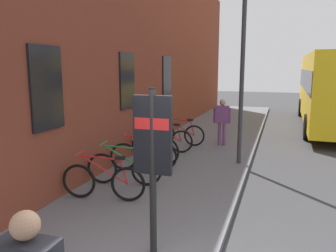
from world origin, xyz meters
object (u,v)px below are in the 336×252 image
Objects in this scene: bicycle_beside_lamp at (155,147)px; bicycle_mid_rack at (180,134)px; city_bus at (334,86)px; street_lamp at (243,55)px; transit_info_sign at (153,146)px; pedestrian_crossing_street at (222,117)px; bicycle_by_door at (125,168)px; bicycle_leaning_wall at (144,156)px; bicycle_far_end at (103,181)px; bicycle_under_window at (165,140)px.

bicycle_mid_rack is at bearing -3.41° from bicycle_beside_lamp.
street_lamp is (-7.90, 3.30, 1.19)m from city_bus.
city_bus is (13.00, -3.91, 0.20)m from transit_info_sign.
transit_info_sign reaches higher than pedestrian_crossing_street.
bicycle_by_door is 1.02× the size of bicycle_leaning_wall.
transit_info_sign is at bearing -178.09° from pedestrian_crossing_street.
bicycle_far_end is 12.84m from city_bus.
bicycle_by_door is at bearing 152.12° from city_bus.
pedestrian_crossing_street is 0.32× the size of street_lamp.
bicycle_leaning_wall is at bearing -176.00° from bicycle_beside_lamp.
bicycle_by_door is 0.35× the size of street_lamp.
bicycle_far_end is 3.07m from bicycle_beside_lamp.
bicycle_leaning_wall and bicycle_under_window have the same top height.
bicycle_by_door is 4.22m from bicycle_mid_rack.
transit_info_sign is (-5.59, -1.77, 1.21)m from bicycle_under_window.
bicycle_far_end is 1.11× the size of pedestrian_crossing_street.
bicycle_by_door is at bearing 179.36° from bicycle_mid_rack.
bicycle_mid_rack is 6.99m from transit_info_sign.
transit_info_sign is 13.58m from city_bus.
pedestrian_crossing_street reaches higher than bicycle_by_door.
bicycle_leaning_wall is 4.18m from transit_info_sign.
transit_info_sign reaches higher than bicycle_far_end.
pedestrian_crossing_street reaches higher than bicycle_beside_lamp.
city_bus reaches higher than bicycle_by_door.
bicycle_by_door is 4.93m from pedestrian_crossing_street.
bicycle_far_end is 2.57m from transit_info_sign.
bicycle_leaning_wall is at bearing -177.38° from bicycle_under_window.
bicycle_far_end is at bearing 165.64° from pedestrian_crossing_street.
city_bus reaches higher than bicycle_mid_rack.
bicycle_by_door is 3.22m from transit_info_sign.
bicycle_under_window is 3.55m from street_lamp.
transit_info_sign is 0.48× the size of street_lamp.
pedestrian_crossing_street is (3.51, -1.44, 0.58)m from bicycle_leaning_wall.
transit_info_sign is at bearing -159.24° from bicycle_beside_lamp.
bicycle_leaning_wall is at bearing 157.73° from pedestrian_crossing_street.
bicycle_under_window is at bearing 1.24° from bicycle_far_end.
bicycle_far_end is at bearing 179.35° from bicycle_mid_rack.
bicycle_beside_lamp is at bearing -178.73° from bicycle_under_window.
street_lamp is (3.57, -2.28, 2.59)m from bicycle_far_end.
bicycle_beside_lamp is (2.13, 0.08, 0.00)m from bicycle_by_door.
bicycle_leaning_wall is 0.16× the size of city_bus.
bicycle_leaning_wall is at bearing 149.20° from city_bus.
bicycle_beside_lamp is at bearing 149.44° from pedestrian_crossing_street.
bicycle_by_door is (0.94, -0.01, 0.00)m from bicycle_far_end.
bicycle_beside_lamp and bicycle_under_window have the same top height.
bicycle_beside_lamp is 0.16× the size of city_bus.
pedestrian_crossing_street reaches higher than bicycle_far_end.
street_lamp reaches higher than bicycle_beside_lamp.
bicycle_far_end is 1.00× the size of bicycle_under_window.
bicycle_far_end is 0.35× the size of street_lamp.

